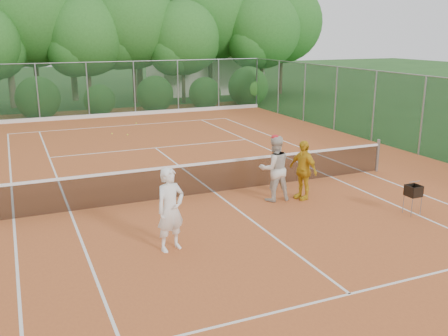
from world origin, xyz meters
The scene contains 14 objects.
ground centered at (0.00, 0.00, 0.00)m, with size 120.00×120.00×0.00m, color #1F481A.
clay_court centered at (0.00, 0.00, 0.01)m, with size 18.00×36.00×0.02m, color #B65A2A.
club_building centered at (9.00, 24.00, 1.50)m, with size 8.00×5.00×3.00m, color beige.
tennis_net centered at (0.00, 0.00, 0.53)m, with size 11.97×0.10×1.10m.
player_white centered at (-2.37, -3.28, 0.94)m, with size 0.67×0.44×1.84m, color white.
player_center_grp centered at (1.27, -1.26, 0.95)m, with size 0.95×0.77×1.87m.
player_yellow centered at (2.07, -1.46, 0.86)m, with size 0.99×0.41×1.68m, color gold.
ball_hopper centered at (4.02, -3.65, 0.63)m, with size 0.34×0.34×0.77m.
stray_ball_a centered at (0.62, 12.13, 0.05)m, with size 0.07×0.07×0.07m, color #D1F037.
stray_ball_b centered at (-1.06, 9.91, 0.05)m, with size 0.07×0.07×0.07m, color #EAEF37.
stray_ball_c centered at (-0.46, 9.36, 0.05)m, with size 0.07×0.07×0.07m, color yellow.
court_markings centered at (0.00, 0.00, 0.02)m, with size 11.03×23.83×0.01m.
fence_back centered at (0.00, 15.00, 1.52)m, with size 18.07×0.07×3.00m.
tropical_treeline centered at (1.43, 20.22, 5.11)m, with size 32.10×8.49×15.03m.
Camera 1 is at (-5.29, -12.90, 4.59)m, focal length 40.00 mm.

